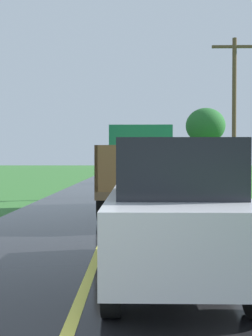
% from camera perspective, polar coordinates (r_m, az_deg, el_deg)
% --- Properties ---
extents(banana_truck_near, '(2.38, 5.82, 2.80)m').
position_cam_1_polar(banana_truck_near, '(13.21, 2.08, 0.06)').
color(banana_truck_near, '#2D2D30').
rests_on(banana_truck_near, road_surface).
extents(utility_pole_roadside, '(2.10, 0.20, 7.37)m').
position_cam_1_polar(utility_pole_roadside, '(19.78, 14.95, 7.77)').
color(utility_pole_roadside, brown).
rests_on(utility_pole_roadside, ground).
extents(roadside_tree_near_left, '(2.75, 2.75, 5.30)m').
position_cam_1_polar(roadside_tree_near_left, '(29.12, 11.10, 5.79)').
color(roadside_tree_near_left, '#4C3823').
rests_on(roadside_tree_near_left, ground).
extents(following_car, '(1.74, 4.10, 1.92)m').
position_cam_1_polar(following_car, '(5.59, 6.59, -5.82)').
color(following_car, '#B7BABF').
rests_on(following_car, road_surface).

